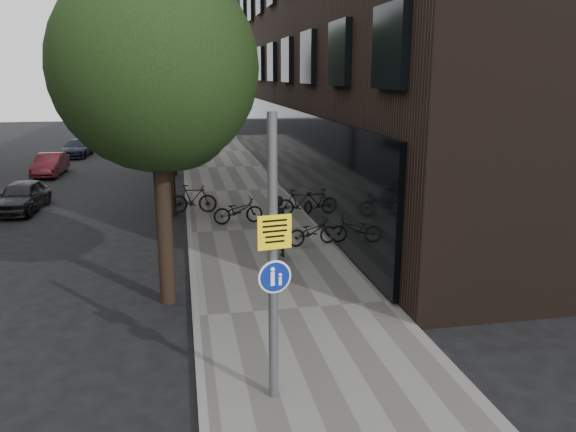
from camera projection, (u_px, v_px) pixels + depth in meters
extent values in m
plane|color=black|center=(324.00, 395.00, 9.30)|extent=(120.00, 120.00, 0.00)
cube|color=slate|center=(258.00, 231.00, 18.85)|extent=(4.50, 60.00, 0.12)
cube|color=slate|center=(190.00, 234.00, 18.44)|extent=(0.15, 60.00, 0.13)
cube|color=black|center=(379.00, 0.00, 29.59)|extent=(12.00, 40.00, 18.00)
cylinder|color=black|center=(165.00, 236.00, 12.72)|extent=(0.36, 0.36, 3.20)
sphere|color=black|center=(155.00, 68.00, 11.81)|extent=(4.40, 4.40, 4.40)
sphere|color=black|center=(177.00, 113.00, 12.89)|extent=(2.64, 2.64, 2.64)
cylinder|color=black|center=(170.00, 173.00, 20.81)|extent=(0.36, 0.36, 3.20)
sphere|color=black|center=(165.00, 70.00, 19.91)|extent=(5.00, 5.00, 5.00)
sphere|color=black|center=(177.00, 98.00, 20.99)|extent=(3.00, 3.00, 3.00)
cylinder|color=black|center=(172.00, 144.00, 29.39)|extent=(0.36, 0.36, 3.20)
sphere|color=black|center=(169.00, 72.00, 28.48)|extent=(5.00, 5.00, 5.00)
sphere|color=black|center=(177.00, 91.00, 29.56)|extent=(3.00, 3.00, 3.00)
cylinder|color=#595B5E|center=(273.00, 263.00, 8.53)|extent=(0.15, 0.15, 4.53)
cube|color=yellow|center=(273.00, 231.00, 8.41)|extent=(0.52, 0.11, 0.52)
cylinder|color=navy|center=(273.00, 275.00, 8.58)|extent=(0.46, 0.08, 0.46)
cylinder|color=white|center=(273.00, 275.00, 8.58)|extent=(0.52, 0.09, 0.52)
imported|color=black|center=(276.00, 226.00, 15.76)|extent=(0.73, 0.56, 1.80)
imported|color=black|center=(312.00, 231.00, 17.01)|extent=(1.68, 0.87, 0.84)
imported|color=black|center=(299.00, 203.00, 20.51)|extent=(1.68, 0.74, 0.97)
imported|color=black|center=(238.00, 211.00, 19.48)|extent=(1.79, 0.78, 0.91)
imported|color=black|center=(193.00, 199.00, 20.97)|extent=(1.82, 0.72, 1.06)
imported|color=black|center=(22.00, 196.00, 21.67)|extent=(1.71, 3.61, 1.19)
imported|color=maroon|center=(50.00, 165.00, 29.38)|extent=(1.35, 3.55, 1.16)
imported|color=black|center=(77.00, 148.00, 36.22)|extent=(1.85, 3.90, 1.10)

